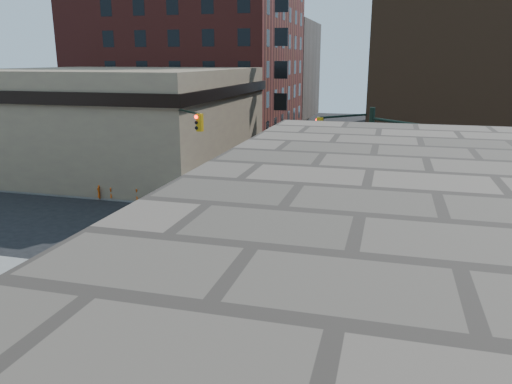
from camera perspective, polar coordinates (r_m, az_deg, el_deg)
The scene contains 29 objects.
ground at distance 27.85m, azimuth -1.45°, elevation -5.74°, with size 140.00×140.00×0.00m, color black.
sidewalk_nw at distance 65.99m, azimuth -12.66°, elevation 6.07°, with size 34.00×54.50×0.15m, color gray.
bank_building at distance 48.44m, azimuth -15.50°, elevation 8.08°, with size 22.00×22.00×9.00m, color #897959.
apartment_block at distance 70.00m, azimuth -6.98°, elevation 16.61°, with size 25.00×25.00×24.00m, color maroon.
commercial_row_ne at distance 47.88m, azimuth 22.09°, elevation 10.48°, with size 14.00×34.00×14.00m, color #4C301E.
filler_nw at distance 90.10m, azimuth -0.01°, elevation 13.77°, with size 20.00×18.00×16.00m, color brown.
filler_ne at distance 83.32m, azimuth 19.99°, elevation 11.43°, with size 16.00×16.00×12.00m, color maroon.
signal_pole_se at distance 20.18m, azimuth 10.53°, elevation -0.30°, with size 5.40×5.27×8.00m.
signal_pole_nw at distance 33.55m, azimuth -8.54°, elevation 5.35°, with size 3.58×3.67×8.00m.
signal_pole_ne at distance 30.86m, azimuth 11.86°, elevation 4.36°, with size 3.67×3.58×8.00m.
tree_ne_near at distance 51.36m, azimuth 15.14°, elevation 7.33°, with size 3.00×3.00×4.85m.
tree_ne_far at distance 59.31m, azimuth 15.20°, elevation 8.28°, with size 3.00×3.00×4.85m.
police_car at distance 28.66m, azimuth 1.38°, elevation -3.67°, with size 1.93×4.74×1.37m, color white.
pickup at distance 34.30m, azimuth -6.27°, elevation -0.42°, with size 2.65×5.74×1.60m, color silver.
parked_car_wnear at distance 49.61m, azimuth 3.25°, elevation 4.24°, with size 1.53×3.81×1.30m, color black.
parked_car_wfar at distance 58.88m, azimuth 2.83°, elevation 6.02°, with size 1.54×4.43×1.46m, color gray.
parked_car_wdeep at distance 69.60m, azimuth 5.64°, elevation 7.37°, with size 2.12×5.22×1.51m, color black.
parked_car_enear at distance 52.68m, azimuth 10.21°, elevation 4.68°, with size 1.41×4.03×1.33m, color black.
parked_car_efar at distance 65.70m, azimuth 12.68°, elevation 6.61°, with size 1.72×4.28×1.46m, color gray.
pedestrian_a at distance 38.50m, azimuth -9.35°, elevation 1.61°, with size 0.69×0.45×1.88m, color black.
pedestrian_b at distance 39.75m, azimuth -13.69°, elevation 1.84°, with size 0.93×0.73×1.92m, color black.
pedestrian_c at distance 40.06m, azimuth -16.07°, elevation 1.81°, with size 1.16×0.48×1.97m, color black.
barrel_road at distance 29.16m, azimuth 9.48°, elevation -3.83°, with size 0.62×0.62×1.11m, color #EA4B0B.
barrel_bank at distance 35.89m, azimuth -5.49°, elevation -0.11°, with size 0.62×0.62×1.11m, color red.
barricade_se_a at distance 19.35m, azimuth 10.41°, elevation -13.87°, with size 1.16×0.58×0.87m, color red, non-canonical shape.
barricade_se_b at distance 18.03m, azimuth 16.61°, elevation -16.48°, with size 1.25×0.62×0.94m, color red, non-canonical shape.
barricade_se_c at distance 17.72m, azimuth 16.09°, elevation -17.17°, with size 1.15×0.58×0.86m, color red, non-canonical shape.
barricade_nw_a at distance 36.26m, azimuth -12.58°, elevation -0.12°, with size 1.29×0.65×0.97m, color #EA520B, non-canonical shape.
barricade_nw_b at distance 37.48m, azimuth -16.76°, elevation 0.03°, with size 1.21×0.60×0.91m, color #E43C0A, non-canonical shape.
Camera 1 is at (7.46, -24.97, 9.83)m, focal length 35.00 mm.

